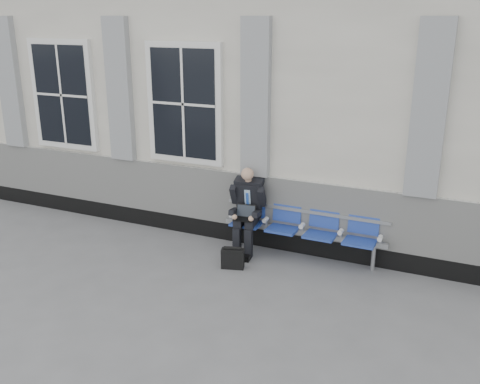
% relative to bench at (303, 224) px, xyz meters
% --- Properties ---
extents(ground, '(70.00, 70.00, 0.00)m').
position_rel_bench_xyz_m(ground, '(-2.46, -1.32, -0.55)').
color(ground, slate).
rests_on(ground, ground).
extents(station_building, '(14.40, 4.40, 4.49)m').
position_rel_bench_xyz_m(station_building, '(-2.48, 2.15, 1.67)').
color(station_building, silver).
rests_on(station_building, ground).
extents(bench, '(2.60, 0.47, 0.91)m').
position_rel_bench_xyz_m(bench, '(0.00, 0.00, 0.00)').
color(bench, '#9EA0A3').
rests_on(bench, ground).
extents(businessman, '(0.57, 0.77, 1.38)m').
position_rel_bench_xyz_m(businessman, '(-0.89, -0.13, 0.20)').
color(businessman, black).
rests_on(businessman, ground).
extents(briefcase, '(0.37, 0.23, 0.35)m').
position_rel_bench_xyz_m(briefcase, '(-0.83, -0.80, -0.39)').
color(briefcase, black).
rests_on(briefcase, ground).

